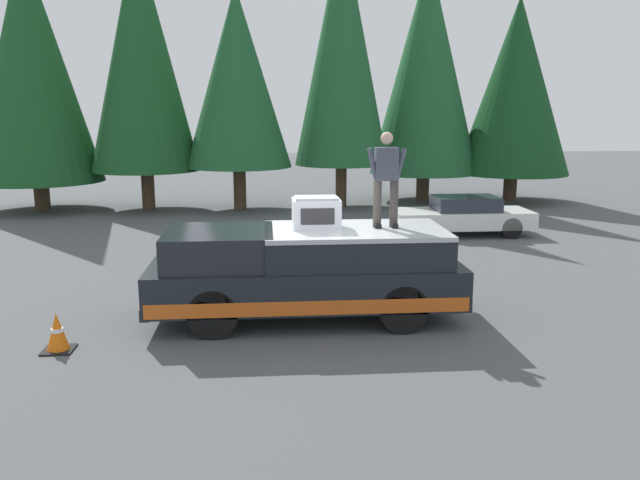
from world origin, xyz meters
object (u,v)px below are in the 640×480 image
at_px(person_on_truck_bed, 386,177).
at_px(traffic_cone, 57,333).
at_px(compressor_unit, 316,213).
at_px(pickup_truck, 306,272).
at_px(parked_car_white, 463,216).

distance_m(person_on_truck_bed, traffic_cone, 6.03).
xyz_separation_m(compressor_unit, traffic_cone, (-1.37, 4.18, -1.64)).
distance_m(compressor_unit, person_on_truck_bed, 1.39).
xyz_separation_m(pickup_truck, traffic_cone, (-1.26, 3.99, -0.58)).
distance_m(pickup_truck, compressor_unit, 1.08).
relative_size(pickup_truck, parked_car_white, 1.35).
distance_m(person_on_truck_bed, parked_car_white, 8.65).
xyz_separation_m(compressor_unit, person_on_truck_bed, (-0.02, -1.24, 0.62)).
relative_size(compressor_unit, person_on_truck_bed, 0.50).
bearing_deg(person_on_truck_bed, compressor_unit, 88.99).
bearing_deg(parked_car_white, traffic_cone, 133.99).
height_order(compressor_unit, traffic_cone, compressor_unit).
height_order(pickup_truck, parked_car_white, pickup_truck).
distance_m(compressor_unit, traffic_cone, 4.69).
bearing_deg(parked_car_white, pickup_truck, 145.62).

